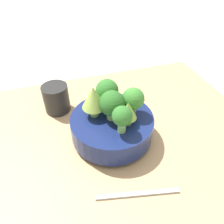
% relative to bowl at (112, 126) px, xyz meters
% --- Properties ---
extents(ground_plane, '(6.00, 6.00, 0.00)m').
position_rel_bowl_xyz_m(ground_plane, '(-0.01, -0.01, -0.08)').
color(ground_plane, beige).
extents(table, '(0.94, 0.72, 0.03)m').
position_rel_bowl_xyz_m(table, '(-0.01, -0.01, -0.06)').
color(table, tan).
rests_on(table, ground_plane).
extents(bowl, '(0.23, 0.23, 0.08)m').
position_rel_bowl_xyz_m(bowl, '(0.00, 0.00, 0.00)').
color(bowl, navy).
rests_on(bowl, table).
extents(broccoli_floret_front, '(0.05, 0.05, 0.08)m').
position_rel_bowl_xyz_m(broccoli_floret_front, '(0.01, -0.06, 0.08)').
color(broccoli_floret_front, '#7AB256').
rests_on(broccoli_floret_front, bowl).
extents(broccoli_floret_back, '(0.07, 0.07, 0.08)m').
position_rel_bowl_xyz_m(broccoli_floret_back, '(0.01, 0.06, 0.08)').
color(broccoli_floret_back, '#7AB256').
rests_on(broccoli_floret_back, bowl).
extents(romanesco_piece_far, '(0.06, 0.06, 0.09)m').
position_rel_bowl_xyz_m(romanesco_piece_far, '(-0.04, 0.03, 0.09)').
color(romanesco_piece_far, '#7AB256').
rests_on(romanesco_piece_far, bowl).
extents(broccoli_floret_center, '(0.07, 0.07, 0.08)m').
position_rel_bowl_xyz_m(broccoli_floret_center, '(-0.00, -0.00, 0.08)').
color(broccoli_floret_center, '#7AB256').
rests_on(broccoli_floret_center, bowl).
extents(broccoli_floret_right, '(0.06, 0.06, 0.08)m').
position_rel_bowl_xyz_m(broccoli_floret_right, '(0.06, -0.00, 0.08)').
color(broccoli_floret_right, '#609347').
rests_on(broccoli_floret_right, bowl).
extents(romanesco_piece_near, '(0.05, 0.05, 0.07)m').
position_rel_bowl_xyz_m(romanesco_piece_near, '(0.03, -0.03, 0.07)').
color(romanesco_piece_near, '#609347').
rests_on(romanesco_piece_near, bowl).
extents(cup, '(0.08, 0.08, 0.09)m').
position_rel_bowl_xyz_m(cup, '(-0.13, 0.18, 0.00)').
color(cup, black).
rests_on(cup, table).
extents(fork, '(0.19, 0.05, 0.01)m').
position_rel_bowl_xyz_m(fork, '(0.00, -0.19, -0.04)').
color(fork, '#B2B2B7').
rests_on(fork, table).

